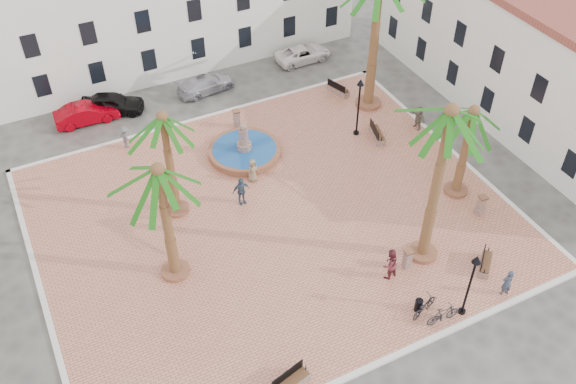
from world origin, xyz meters
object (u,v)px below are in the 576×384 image
palm_sw (160,183)px  car_red (86,113)px  bench_e (377,134)px  pedestrian_fountain_b (241,191)px  palm_nw (164,129)px  litter_bin (418,305)px  fountain (244,150)px  lamppost_e (359,98)px  pedestrian_east (418,117)px  bollard_se (407,259)px  bench_se (485,264)px  bollard_n (237,118)px  pedestrian_north (125,137)px  car_black (112,103)px  bench_ne (338,90)px  car_silver (206,84)px  cyclist_b (390,264)px  car_white (303,54)px  bench_s (291,383)px  lamppost_s (472,275)px  bollard_e (481,205)px  palm_e (472,122)px  palm_s (448,128)px  pedestrian_fountain_a (253,170)px  bicycle_a (424,306)px  cyclist_a (507,282)px

palm_sw → car_red: size_ratio=1.73×
bench_e → pedestrian_fountain_b: bearing=114.4°
pedestrian_fountain_b → palm_nw: bearing=161.9°
litter_bin → fountain: bearing=100.0°
lamppost_e → pedestrian_east: size_ratio=2.51×
palm_nw → bollard_se: size_ratio=5.46×
palm_nw → litter_bin: 15.78m
bench_se → pedestrian_east: (4.02, 11.90, 0.58)m
bench_se → bollard_se: bearing=110.7°
bollard_n → pedestrian_north: 7.35m
pedestrian_fountain_b → car_black: (-4.23, 12.72, -0.34)m
bench_e → pedestrian_fountain_b: (-10.49, -1.79, 0.64)m
bench_ne → car_silver: size_ratio=0.43×
cyclist_b → pedestrian_east: 13.54m
pedestrian_north → car_white: bearing=-94.8°
bench_e → car_white: 11.21m
bench_s → palm_sw: bearing=91.0°
bench_ne → car_white: car_white is taller
car_white → car_silver: bearing=93.5°
palm_sw → lamppost_s: (11.83, -8.84, -3.47)m
fountain → bench_e: bearing=-15.4°
fountain → lamppost_s: bearing=-74.4°
bench_s → bollard_n: size_ratio=1.50×
bench_e → bench_se: bearing=-169.9°
palm_sw → pedestrian_fountain_b: 8.22m
litter_bin → car_red: (-10.80, 23.50, 0.17)m
pedestrian_fountain_b → bench_s: bearing=-104.8°
bollard_e → palm_e: bearing=90.1°
bench_s → pedestrian_north: 20.42m
palm_s → litter_bin: size_ratio=12.86×
pedestrian_east → fountain: bearing=-106.5°
fountain → bench_se: size_ratio=2.87×
pedestrian_north → pedestrian_east: size_ratio=0.94×
bench_s → bench_e: (13.38, 13.89, -0.00)m
bench_ne → car_silver: 9.58m
palm_sw → bollard_n: bearing=52.6°
bench_se → pedestrian_fountain_a: bearing=81.1°
bench_e → pedestrian_fountain_b: pedestrian_fountain_b is taller
palm_s → lamppost_e: size_ratio=2.30×
fountain → pedestrian_east: bearing=-12.7°
pedestrian_north → bollard_e: bearing=-154.8°
palm_sw → pedestrian_fountain_a: 9.94m
bicycle_a → pedestrian_fountain_a: size_ratio=1.14×
cyclist_a → pedestrian_north: (-13.76, 20.47, -0.07)m
lamppost_e → car_white: bearing=82.7°
bollard_se → car_red: size_ratio=0.30×
bollard_se → car_red: 24.04m
pedestrian_east → car_red: 22.43m
lamppost_e → car_red: 18.48m
car_silver → car_red: bearing=80.5°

